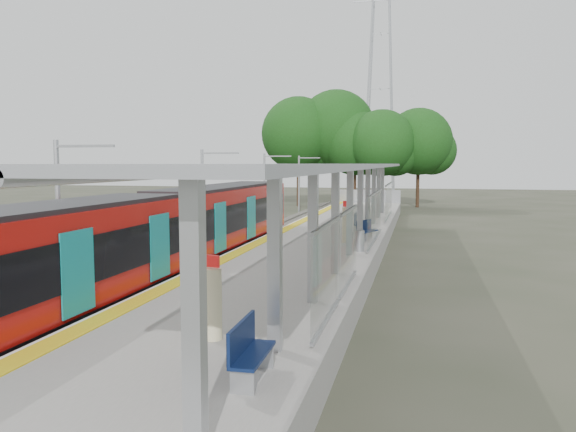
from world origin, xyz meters
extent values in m
cube|color=#59544C|center=(-4.50, 20.00, 0.12)|extent=(3.00, 70.00, 0.24)
cube|color=gray|center=(0.00, 20.00, 0.50)|extent=(6.00, 50.00, 1.00)
cube|color=yellow|center=(-2.55, 20.00, 1.01)|extent=(0.60, 50.00, 0.02)
cube|color=#9EA0A5|center=(0.00, 44.95, 1.60)|extent=(6.00, 0.10, 1.20)
cube|color=black|center=(-4.50, 3.23, 0.65)|extent=(2.50, 13.50, 0.70)
cube|color=#A7100B|center=(-4.50, 3.23, 2.25)|extent=(2.65, 13.50, 2.50)
cube|color=black|center=(-4.50, 3.23, 2.30)|extent=(2.72, 12.96, 1.20)
cube|color=black|center=(-4.50, 3.23, 3.55)|extent=(2.40, 12.82, 0.15)
cube|color=#0C787D|center=(-3.14, 3.23, 2.10)|extent=(0.04, 1.30, 2.00)
cube|color=black|center=(-4.50, 17.33, 0.65)|extent=(2.50, 13.50, 0.70)
cube|color=#A7100B|center=(-4.50, 17.33, 2.25)|extent=(2.65, 13.50, 2.50)
cube|color=black|center=(-4.50, 17.33, 2.30)|extent=(2.72, 12.96, 1.20)
cube|color=black|center=(-4.50, 17.33, 3.55)|extent=(2.40, 12.83, 0.15)
cube|color=#0C787D|center=(-3.14, 17.33, 2.10)|extent=(0.04, 1.30, 2.00)
cylinder|color=black|center=(-4.50, 12.60, 0.35)|extent=(2.20, 0.70, 0.70)
cube|color=black|center=(-4.50, 10.28, 2.00)|extent=(2.30, 0.80, 2.40)
cube|color=#9EA0A5|center=(2.00, -2.00, 2.75)|extent=(0.25, 0.25, 3.50)
cube|color=#9EA0A5|center=(2.00, 2.00, 2.75)|extent=(0.25, 0.25, 3.50)
cube|color=#9EA0A5|center=(2.00, 6.00, 2.75)|extent=(0.25, 0.25, 3.50)
cube|color=#9EA0A5|center=(2.00, 10.00, 2.75)|extent=(0.25, 0.25, 3.50)
cube|color=#9EA0A5|center=(2.00, 14.00, 2.75)|extent=(0.25, 0.25, 3.50)
cube|color=#9EA0A5|center=(2.00, 18.00, 2.75)|extent=(0.25, 0.25, 3.50)
cube|color=#9EA0A5|center=(2.00, 22.00, 2.75)|extent=(0.25, 0.25, 3.50)
cube|color=#9EA0A5|center=(2.00, 26.00, 2.75)|extent=(0.25, 0.25, 3.50)
cube|color=#9EA0A5|center=(2.00, 30.00, 2.75)|extent=(0.25, 0.25, 3.50)
cube|color=#9EA0A5|center=(2.00, 34.00, 2.75)|extent=(0.25, 0.25, 3.50)
cube|color=gray|center=(1.60, 16.00, 4.58)|extent=(3.20, 38.00, 0.16)
cylinder|color=#9EA0A5|center=(0.05, 16.00, 4.50)|extent=(0.24, 38.00, 0.24)
cube|color=silver|center=(2.70, 4.00, 2.20)|extent=(0.05, 3.70, 2.20)
cube|color=silver|center=(2.70, 8.00, 2.20)|extent=(0.05, 3.70, 2.20)
cube|color=silver|center=(2.70, 16.00, 2.20)|extent=(0.05, 3.70, 2.20)
cube|color=silver|center=(2.70, 20.00, 2.20)|extent=(0.05, 3.70, 2.20)
cube|color=silver|center=(2.70, 28.00, 2.20)|extent=(0.05, 3.70, 2.20)
cube|color=silver|center=(2.70, 32.00, 2.20)|extent=(0.05, 3.70, 2.20)
cylinder|color=#382316|center=(-8.31, 52.04, 2.65)|extent=(0.36, 0.36, 5.29)
sphere|color=#164D16|center=(-8.31, 52.04, 7.94)|extent=(8.04, 8.04, 8.04)
cylinder|color=#382316|center=(-4.38, 53.40, 2.82)|extent=(0.36, 0.36, 5.64)
sphere|color=#164D16|center=(-4.38, 53.40, 8.46)|extent=(8.58, 8.58, 8.58)
cylinder|color=#382316|center=(-2.12, 52.23, 2.30)|extent=(0.36, 0.36, 4.61)
sphere|color=#164D16|center=(-2.12, 52.23, 6.91)|extent=(7.01, 7.01, 7.01)
cylinder|color=#382316|center=(0.82, 50.72, 2.27)|extent=(0.36, 0.36, 4.54)
sphere|color=#164D16|center=(0.82, 50.72, 6.80)|extent=(6.90, 6.90, 6.90)
cylinder|color=#382316|center=(4.51, 53.17, 2.33)|extent=(0.36, 0.36, 4.67)
sphere|color=#164D16|center=(4.51, 53.17, 7.00)|extent=(7.10, 7.10, 7.10)
cylinder|color=#9EA0A5|center=(-6.30, 7.00, 2.70)|extent=(0.16, 0.16, 5.40)
cube|color=#9EA0A5|center=(-5.30, 7.00, 5.20)|extent=(2.00, 0.08, 0.08)
cylinder|color=#9EA0A5|center=(-6.30, 19.00, 2.70)|extent=(0.16, 0.16, 5.40)
cube|color=#9EA0A5|center=(-5.30, 19.00, 5.20)|extent=(2.00, 0.08, 0.08)
cylinder|color=#9EA0A5|center=(-6.30, 31.00, 2.70)|extent=(0.16, 0.16, 5.40)
cube|color=#9EA0A5|center=(-5.30, 31.00, 5.20)|extent=(2.00, 0.08, 0.08)
cylinder|color=#9EA0A5|center=(-6.30, 43.00, 2.70)|extent=(0.16, 0.16, 5.40)
cube|color=#9EA0A5|center=(-5.30, 43.00, 5.20)|extent=(2.00, 0.08, 0.08)
cube|color=#0E1D46|center=(2.02, 0.45, 1.45)|extent=(0.48, 1.50, 0.06)
cube|color=#0E1D46|center=(1.82, 0.45, 1.74)|extent=(0.09, 1.49, 0.55)
cube|color=#9EA0A5|center=(2.02, -0.15, 1.22)|extent=(0.40, 0.07, 0.44)
cube|color=#9EA0A5|center=(2.02, 1.05, 1.22)|extent=(0.40, 0.07, 0.44)
cube|color=#0E1D46|center=(2.32, 18.60, 1.42)|extent=(0.94, 1.46, 0.06)
cube|color=#0E1D46|center=(2.14, 18.60, 1.70)|extent=(0.60, 1.31, 0.51)
cube|color=#9EA0A5|center=(2.32, 18.04, 1.21)|extent=(0.37, 0.20, 0.41)
cube|color=#9EA0A5|center=(2.32, 19.16, 1.21)|extent=(0.37, 0.20, 0.41)
cube|color=#0E1D46|center=(1.64, 21.19, 1.46)|extent=(0.56, 1.57, 0.06)
cube|color=#0E1D46|center=(1.44, 21.19, 1.77)|extent=(0.15, 1.55, 0.57)
cube|color=#9EA0A5|center=(1.64, 20.57, 1.23)|extent=(0.42, 0.09, 0.45)
cube|color=#9EA0A5|center=(1.64, 21.81, 1.23)|extent=(0.42, 0.09, 0.45)
cylinder|color=beige|center=(0.55, 2.41, 1.75)|extent=(0.40, 0.40, 1.50)
cube|color=red|center=(0.55, 2.41, 2.65)|extent=(0.36, 0.14, 0.25)
cylinder|color=beige|center=(1.45, 17.49, 1.82)|extent=(0.44, 0.44, 1.64)
cube|color=red|center=(1.45, 17.49, 2.80)|extent=(0.39, 0.16, 0.27)
cylinder|color=#9EA0A5|center=(2.29, 14.98, 1.44)|extent=(0.51, 0.51, 0.89)
camera|label=1|loc=(4.70, -8.38, 4.66)|focal=35.00mm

